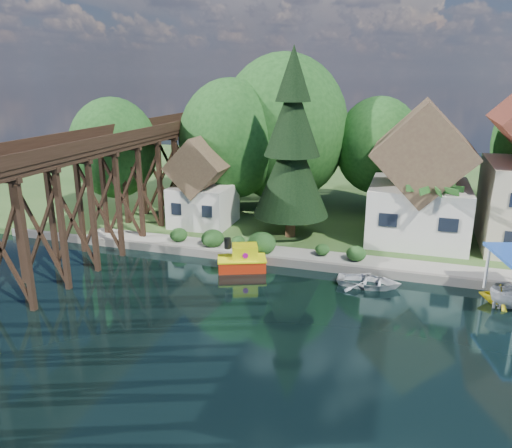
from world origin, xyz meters
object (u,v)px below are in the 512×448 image
Objects in this scene: boat_yellow at (502,294)px; shed at (203,187)px; house_left at (420,182)px; boat_white_a at (369,280)px; tugboat at (242,260)px; conifer at (292,149)px; palm_tree at (433,190)px; trestle_bridge at (87,189)px.

shed is at bearing 74.08° from boat_yellow.
shed is at bearing -175.23° from house_left.
boat_white_a is at bearing 92.46° from boat_yellow.
tugboat is at bearing 92.73° from boat_yellow.
conifer is 3.89× the size of tugboat.
palm_tree is 8.98m from boat_yellow.
conifer is at bearing 67.81° from boat_yellow.
boat_white_a is (20.22, 1.05, -4.92)m from trestle_bridge.
trestle_bridge is 10.71× the size of boat_white_a.
conifer is 2.67× the size of palm_tree.
palm_tree is at bearing 16.69° from trestle_bridge.
palm_tree is at bearing -6.57° from shed.
trestle_bridge reaches higher than shed.
boat_white_a is at bearing -105.87° from house_left.
conifer reaches higher than shed.
trestle_bridge is 28.49m from boat_yellow.
boat_yellow is at bearing -26.56° from conifer.
trestle_bridge is 4.01× the size of house_left.
boat_yellow is (5.09, -10.04, -4.47)m from house_left.
trestle_bridge is at bearing -173.66° from tugboat.
shed is at bearing 172.50° from conifer.
conifer reaches higher than house_left.
palm_tree is (18.86, -2.17, 1.56)m from shed.
conifer is (13.16, 8.25, 2.36)m from trestle_bridge.
house_left is 15.67m from tugboat.
trestle_bridge is at bearing -163.31° from palm_tree.
palm_tree is at bearing 37.94° from boat_yellow.
conifer is 12.44m from boat_white_a.
shed reaches higher than palm_tree.
shed is (-18.00, -1.50, -1.31)m from house_left.
conifer reaches higher than boat_yellow.
house_left reaches higher than tugboat.
shed is 2.04× the size of tugboat.
boat_yellow is (14.93, -7.46, -7.04)m from conifer.
trestle_bridge is at bearing 95.98° from boat_yellow.
boat_yellow is at bearing -56.44° from palm_tree.
house_left is at bearing -16.19° from boat_white_a.
palm_tree is (23.86, 7.16, 0.03)m from trestle_bridge.
trestle_bridge reaches higher than palm_tree.
tugboat is 1.52× the size of boat_yellow.
house_left is 3.78m from palm_tree.
shed is 19.05m from palm_tree.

